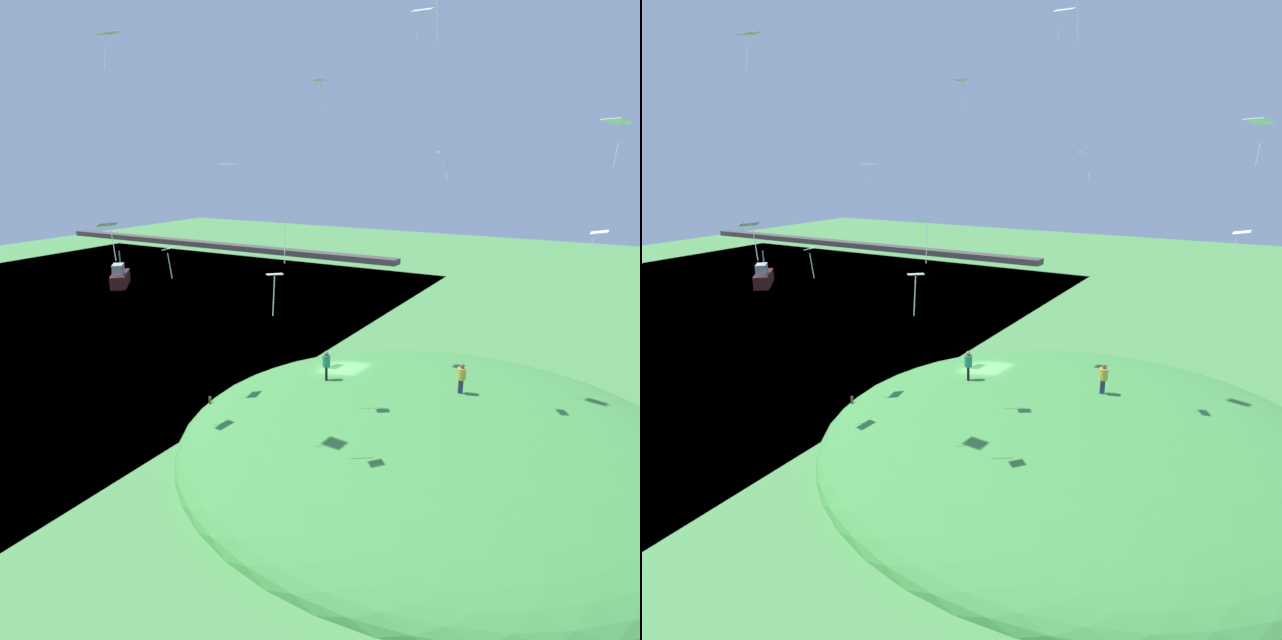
{
  "view_description": "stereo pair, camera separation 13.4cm",
  "coord_description": "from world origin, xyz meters",
  "views": [
    {
      "loc": [
        14.33,
        -28.98,
        14.7
      ],
      "look_at": [
        -0.67,
        -1.75,
        5.57
      ],
      "focal_mm": 31.32,
      "sensor_mm": 36.0,
      "label": 1
    },
    {
      "loc": [
        14.45,
        -28.91,
        14.7
      ],
      "look_at": [
        -0.67,
        -1.75,
        5.57
      ],
      "focal_mm": 31.32,
      "sensor_mm": 36.0,
      "label": 2
    }
  ],
  "objects": [
    {
      "name": "kite_3",
      "position": [
        -7.19,
        -6.62,
        9.86
      ],
      "size": [
        0.81,
        1.03,
        1.73
      ],
      "color": "silver"
    },
    {
      "name": "kite_1",
      "position": [
        6.38,
        -2.68,
        14.76
      ],
      "size": [
        0.74,
        0.84,
        1.32
      ],
      "color": "white"
    },
    {
      "name": "boat_on_lake",
      "position": [
        -37.45,
        16.09,
        0.99
      ],
      "size": [
        4.88,
        5.28,
        3.86
      ],
      "rotation": [
        0.0,
        0.0,
        5.43
      ],
      "color": "#4C1A18",
      "rests_on": "lake_water"
    },
    {
      "name": "lake_water",
      "position": [
        -34.73,
        0.0,
        -0.2
      ],
      "size": [
        59.08,
        80.0,
        0.4
      ],
      "primitive_type": "cube",
      "color": "navy",
      "rests_on": "ground_plane"
    },
    {
      "name": "kite_4",
      "position": [
        -4.68,
        -11.74,
        19.33
      ],
      "size": [
        1.13,
        0.87,
        1.46
      ],
      "color": "white"
    },
    {
      "name": "kite_8",
      "position": [
        13.32,
        -0.83,
        16.06
      ],
      "size": [
        1.38,
        1.36,
        1.97
      ],
      "color": "white"
    },
    {
      "name": "kite_5",
      "position": [
        -2.02,
        0.56,
        18.73
      ],
      "size": [
        0.73,
        0.97,
        1.77
      ],
      "color": "white"
    },
    {
      "name": "kite_0",
      "position": [
        13.07,
        2.55,
        10.99
      ],
      "size": [
        0.83,
        1.19,
        1.53
      ],
      "color": "white"
    },
    {
      "name": "kite_10",
      "position": [
        -6.7,
        -1.98,
        14.23
      ],
      "size": [
        0.89,
        1.18,
        1.26
      ],
      "color": "white"
    },
    {
      "name": "person_walking_path",
      "position": [
        0.14,
        -2.46,
        3.34
      ],
      "size": [
        0.61,
        0.61,
        1.78
      ],
      "rotation": [
        0.0,
        0.0,
        5.28
      ],
      "color": "black",
      "rests_on": "grass_hill"
    },
    {
      "name": "kite_11",
      "position": [
        -7.54,
        -10.37,
        11.48
      ],
      "size": [
        0.93,
        1.08,
        1.9
      ],
      "color": "white"
    },
    {
      "name": "ground_plane",
      "position": [
        0.0,
        0.0,
        0.0
      ],
      "size": [
        160.0,
        160.0,
        0.0
      ],
      "primitive_type": "plane",
      "color": "#4F9548"
    },
    {
      "name": "mooring_post",
      "position": [
        -5.69,
        -5.93,
        0.64
      ],
      "size": [
        0.14,
        0.14,
        1.27
      ],
      "primitive_type": "cylinder",
      "color": "brown",
      "rests_on": "ground_plane"
    },
    {
      "name": "kite_9",
      "position": [
        4.31,
        -0.74,
        21.32
      ],
      "size": [
        1.01,
        0.69,
        1.54
      ],
      "color": "silver"
    },
    {
      "name": "person_near_shore",
      "position": [
        7.63,
        -1.26,
        3.57
      ],
      "size": [
        0.55,
        0.55,
        1.66
      ],
      "rotation": [
        0.0,
        0.0,
        3.34
      ],
      "color": "navy",
      "rests_on": "grass_hill"
    },
    {
      "name": "grass_hill",
      "position": [
        6.92,
        -2.82,
        0.0
      ],
      "size": [
        27.61,
        26.17,
        5.12
      ],
      "primitive_type": "ellipsoid",
      "color": "#479643",
      "rests_on": "ground_plane"
    },
    {
      "name": "kite_6",
      "position": [
        2.23,
        -10.77,
        10.02
      ],
      "size": [
        0.79,
        0.76,
        1.83
      ],
      "color": "white"
    },
    {
      "name": "kite_7",
      "position": [
        0.06,
        -6.7,
        11.64
      ],
      "size": [
        0.78,
        0.7,
        2.19
      ],
      "color": "white"
    },
    {
      "name": "bridge_deck_far",
      "position": [
        -34.73,
        30.15,
        3.14
      ],
      "size": [
        53.17,
        1.8,
        0.7
      ],
      "primitive_type": "cube",
      "color": "#4D4542"
    }
  ]
}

